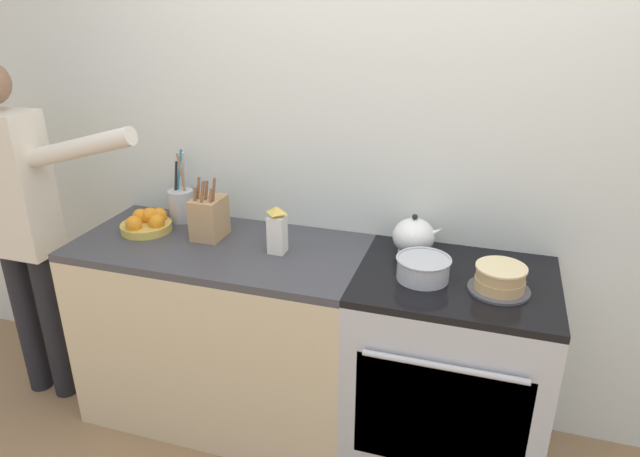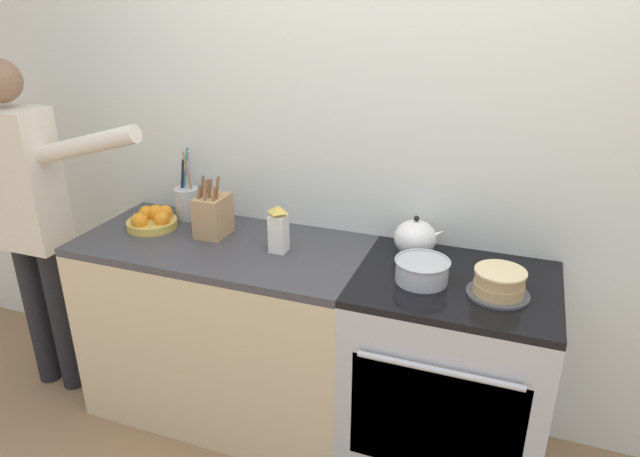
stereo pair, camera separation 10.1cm
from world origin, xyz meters
name	(u,v)px [view 1 (the left image)]	position (x,y,z in m)	size (l,w,h in m)	color
wall_back	(396,151)	(0.00, 0.65, 1.30)	(8.00, 0.04, 2.60)	silver
counter_cabinet	(225,331)	(-0.71, 0.31, 0.45)	(1.29, 0.63, 0.90)	beige
stove_range	(447,372)	(0.32, 0.31, 0.45)	(0.78, 0.66, 0.90)	#B7BABF
layer_cake	(500,279)	(0.48, 0.25, 0.95)	(0.23, 0.23, 0.10)	#4C4C51
tea_kettle	(414,236)	(0.12, 0.49, 0.98)	(0.22, 0.18, 0.18)	white
mixing_bowl	(423,268)	(0.20, 0.26, 0.95)	(0.21, 0.21, 0.09)	#B7BABF
knife_block	(209,217)	(-0.79, 0.38, 1.00)	(0.13, 0.16, 0.28)	tan
utensil_crock	(181,204)	(-1.01, 0.52, 0.99)	(0.12, 0.12, 0.35)	#B7BABF
fruit_bowl	(147,223)	(-1.10, 0.36, 0.94)	(0.23, 0.23, 0.10)	gold
milk_carton	(277,231)	(-0.43, 0.32, 1.00)	(0.07, 0.07, 0.21)	white
person_baker	(17,211)	(-1.66, 0.17, 1.00)	(0.94, 0.20, 1.68)	black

